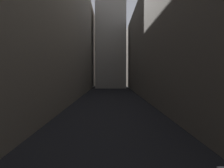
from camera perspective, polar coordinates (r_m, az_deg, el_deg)
ground_plane at (r=36.25m, az=-0.28°, el=-4.11°), size 264.00×264.00×0.00m
building_block_left at (r=40.83m, az=-18.86°, el=13.82°), size 14.25×108.00×24.56m
building_block_right at (r=40.16m, az=16.90°, el=10.20°), size 12.36×108.00×19.25m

